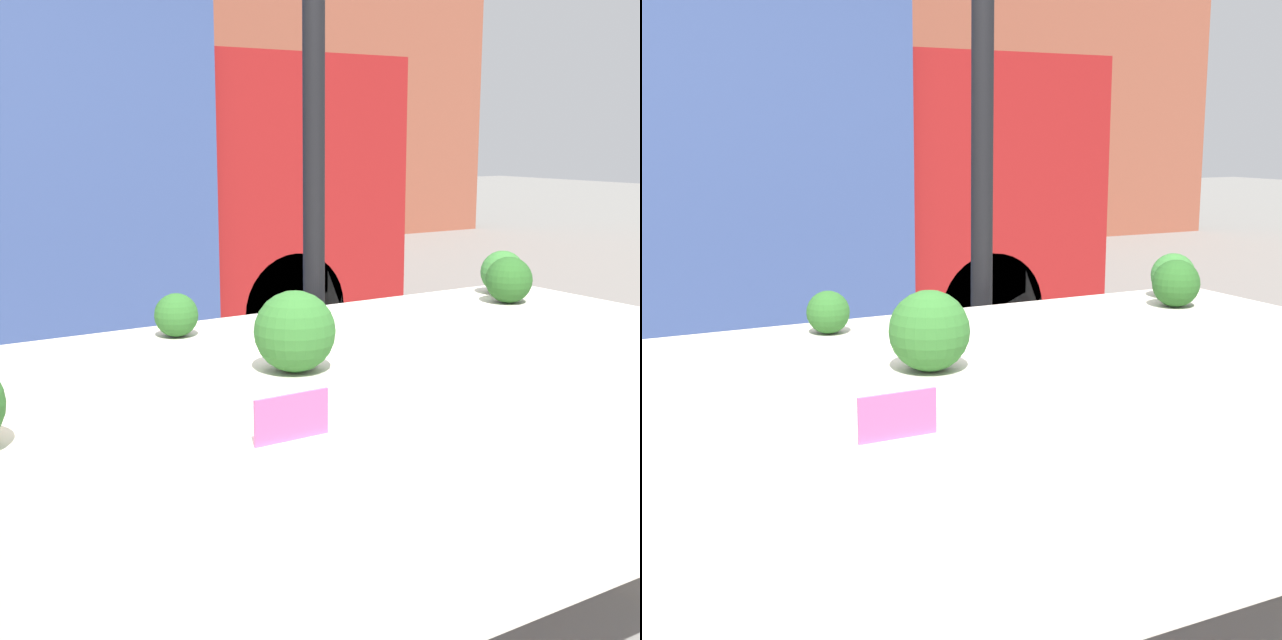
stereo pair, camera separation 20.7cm
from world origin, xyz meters
TOP-DOWN VIEW (x-y plane):
  - tent_pole at (0.42, 0.69)m, footprint 0.07×0.07m
  - parked_truck at (0.12, 3.68)m, footprint 4.33×1.90m
  - market_table at (0.00, -0.07)m, footprint 2.21×0.98m
  - broccoli_head_2 at (-0.13, -0.11)m, footprint 0.18×0.18m
  - broccoli_head_3 at (0.92, 0.34)m, footprint 0.14×0.14m
  - broccoli_head_4 at (-0.21, 0.34)m, footprint 0.11×0.11m
  - broccoli_head_5 at (0.82, 0.22)m, footprint 0.14×0.14m
  - price_sign at (-0.37, -0.48)m, footprint 0.14×0.01m

SIDE VIEW (x-z plane):
  - market_table at x=0.00m, z-range 0.35..1.24m
  - price_sign at x=-0.37m, z-range 0.89..0.97m
  - broccoli_head_4 at x=-0.21m, z-range 0.89..1.00m
  - broccoli_head_3 at x=0.92m, z-range 0.89..1.03m
  - broccoli_head_5 at x=0.82m, z-range 0.89..1.03m
  - broccoli_head_2 at x=-0.13m, z-range 0.89..1.07m
  - tent_pole at x=0.42m, z-range 0.00..2.35m
  - parked_truck at x=0.12m, z-range 0.06..2.52m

